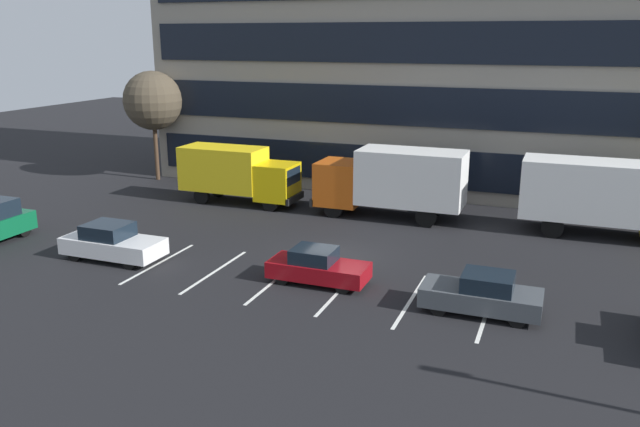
# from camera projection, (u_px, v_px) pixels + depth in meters

# --- Properties ---
(ground_plane) EXTENTS (120.00, 120.00, 0.00)m
(ground_plane) POSITION_uv_depth(u_px,v_px,m) (339.00, 256.00, 28.92)
(ground_plane) COLOR black
(office_building) EXTENTS (34.66, 13.15, 21.60)m
(office_building) POSITION_uv_depth(u_px,v_px,m) (432.00, 16.00, 42.17)
(office_building) COLOR gray
(office_building) RESTS_ON ground_plane
(lot_markings) EXTENTS (14.14, 5.40, 0.01)m
(lot_markings) POSITION_uv_depth(u_px,v_px,m) (307.00, 285.00, 25.56)
(lot_markings) COLOR silver
(lot_markings) RESTS_ON ground_plane
(box_truck_yellow) EXTENTS (8.04, 2.66, 3.73)m
(box_truck_yellow) POSITION_uv_depth(u_px,v_px,m) (602.00, 195.00, 31.25)
(box_truck_yellow) COLOR yellow
(box_truck_yellow) RESTS_ON ground_plane
(box_truck_yellow_all) EXTENTS (7.10, 2.35, 3.29)m
(box_truck_yellow_all) POSITION_uv_depth(u_px,v_px,m) (237.00, 172.00, 37.62)
(box_truck_yellow_all) COLOR yellow
(box_truck_yellow_all) RESTS_ON ground_plane
(box_truck_orange) EXTENTS (8.12, 2.69, 3.76)m
(box_truck_orange) POSITION_uv_depth(u_px,v_px,m) (392.00, 180.00, 34.49)
(box_truck_orange) COLOR #D85914
(box_truck_orange) RESTS_ON ground_plane
(sedan_charcoal) EXTENTS (4.20, 1.76, 1.50)m
(sedan_charcoal) POSITION_uv_depth(u_px,v_px,m) (482.00, 294.00, 22.80)
(sedan_charcoal) COLOR #474C51
(sedan_charcoal) RESTS_ON ground_plane
(sedan_maroon) EXTENTS (3.99, 1.67, 1.43)m
(sedan_maroon) POSITION_uv_depth(u_px,v_px,m) (318.00, 267.00, 25.63)
(sedan_maroon) COLOR maroon
(sedan_maroon) RESTS_ON ground_plane
(sedan_white) EXTENTS (4.51, 1.89, 1.62)m
(sedan_white) POSITION_uv_depth(u_px,v_px,m) (112.00, 243.00, 28.34)
(sedan_white) COLOR white
(sedan_white) RESTS_ON ground_plane
(bare_tree) EXTENTS (3.92, 3.92, 7.36)m
(bare_tree) POSITION_uv_depth(u_px,v_px,m) (153.00, 101.00, 42.91)
(bare_tree) COLOR #473323
(bare_tree) RESTS_ON ground_plane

